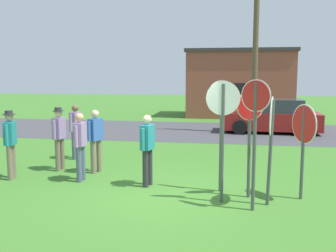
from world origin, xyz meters
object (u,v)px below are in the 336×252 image
object	(u,v)px
utility_pole	(256,43)
person_with_sunhat	(76,129)
person_near_signs	(59,135)
person_in_blue	(80,143)
stop_sign_tallest	(303,135)
person_on_left	(10,141)
person_holding_notes	(96,138)
parked_car_on_street	(272,117)
person_in_teal	(147,146)
stop_sign_leaning_left	(255,125)
stop_sign_rear_left	(221,118)
stop_sign_leaning_right	(271,132)
stop_sign_far_back	(223,121)
stop_sign_center_cluster	(250,127)

from	to	relation	value
utility_pole	person_with_sunhat	xyz separation A→B (m)	(-5.70, -6.30, -3.00)
person_near_signs	person_in_blue	bearing A→B (deg)	-43.34
stop_sign_tallest	person_with_sunhat	size ratio (longest dim) A/B	1.20
person_on_left	person_near_signs	bearing A→B (deg)	52.58
person_holding_notes	utility_pole	bearing A→B (deg)	60.14
utility_pole	person_with_sunhat	bearing A→B (deg)	-132.12
parked_car_on_street	person_in_teal	distance (m)	9.92
parked_car_on_street	person_holding_notes	xyz separation A→B (m)	(-5.32, -8.20, 0.26)
stop_sign_leaning_left	person_with_sunhat	bearing A→B (deg)	143.81
stop_sign_rear_left	stop_sign_leaning_right	bearing A→B (deg)	-38.12
person_on_left	person_holding_notes	bearing A→B (deg)	27.48
stop_sign_leaning_left	stop_sign_far_back	distance (m)	0.74
stop_sign_leaning_right	stop_sign_rear_left	bearing A→B (deg)	141.88
person_near_signs	person_in_blue	distance (m)	1.35
person_in_blue	parked_car_on_street	bearing A→B (deg)	59.13
stop_sign_leaning_left	person_on_left	xyz separation A→B (m)	(-5.89, 1.32, -0.69)
stop_sign_leaning_right	person_on_left	xyz separation A→B (m)	(-6.22, 0.94, -0.52)
stop_sign_leaning_left	person_near_signs	distance (m)	5.65
utility_pole	stop_sign_leaning_left	world-z (taller)	utility_pole
stop_sign_leaning_right	person_holding_notes	world-z (taller)	stop_sign_leaning_right
stop_sign_tallest	person_on_left	world-z (taller)	stop_sign_tallest
parked_car_on_street	person_in_blue	bearing A→B (deg)	-120.87
person_with_sunhat	person_near_signs	size ratio (longest dim) A/B	0.97
utility_pole	stop_sign_leaning_right	world-z (taller)	utility_pole
stop_sign_tallest	person_holding_notes	bearing A→B (deg)	164.35
stop_sign_leaning_left	person_in_teal	size ratio (longest dim) A/B	1.50
stop_sign_far_back	person_holding_notes	bearing A→B (deg)	150.93
utility_pole	person_in_teal	size ratio (longest dim) A/B	4.46
stop_sign_leaning_right	parked_car_on_street	bearing A→B (deg)	84.48
person_in_blue	person_in_teal	distance (m)	1.73
stop_sign_rear_left	person_holding_notes	distance (m)	3.60
stop_sign_leaning_left	parked_car_on_street	bearing A→B (deg)	82.88
stop_sign_leaning_right	utility_pole	bearing A→B (deg)	89.12
utility_pole	stop_sign_far_back	world-z (taller)	utility_pole
stop_sign_rear_left	person_in_blue	xyz separation A→B (m)	(-3.43, 0.28, -0.72)
stop_sign_tallest	stop_sign_center_cluster	size ratio (longest dim) A/B	0.88
stop_sign_center_cluster	person_with_sunhat	bearing A→B (deg)	149.95
stop_sign_center_cluster	person_with_sunhat	distance (m)	5.99
parked_car_on_street	utility_pole	bearing A→B (deg)	-155.85
utility_pole	stop_sign_far_back	distance (m)	10.03
person_with_sunhat	stop_sign_tallest	bearing A→B (deg)	-25.16
stop_sign_leaning_left	person_in_teal	world-z (taller)	stop_sign_leaning_left
parked_car_on_street	person_with_sunhat	bearing A→B (deg)	-134.36
stop_sign_center_cluster	stop_sign_leaning_left	bearing A→B (deg)	-85.91
utility_pole	person_with_sunhat	world-z (taller)	utility_pole
utility_pole	stop_sign_center_cluster	world-z (taller)	utility_pole
utility_pole	stop_sign_leaning_left	xyz separation A→B (m)	(-0.48, -10.12, -2.28)
stop_sign_leaning_left	person_with_sunhat	size ratio (longest dim) A/B	1.50
person_on_left	person_with_sunhat	bearing A→B (deg)	74.93
person_in_teal	utility_pole	bearing A→B (deg)	72.06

